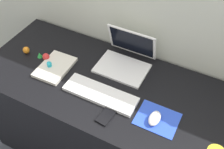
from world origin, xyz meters
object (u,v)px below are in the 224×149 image
notebook_pad (55,67)px  toy_figurine_green (40,55)px  laptop (126,57)px  mouse (155,118)px  cell_phone (107,115)px  toy_figurine_orange (26,50)px  toy_figurine_red (46,57)px  toy_figurine_cyan (49,65)px  keyboard (100,94)px

notebook_pad → toy_figurine_green: toy_figurine_green is taller
laptop → mouse: (0.31, -0.32, -0.03)m
cell_phone → toy_figurine_green: toy_figurine_green is taller
toy_figurine_orange → toy_figurine_red: toy_figurine_red is taller
toy_figurine_green → notebook_pad: bearing=-15.5°
laptop → toy_figurine_cyan: (-0.38, -0.25, -0.03)m
toy_figurine_cyan → toy_figurine_orange: (-0.21, 0.05, -0.01)m
cell_phone → mouse: bearing=26.0°
laptop → keyboard: 0.30m
mouse → toy_figurine_orange: (-0.90, 0.11, 0.00)m
laptop → toy_figurine_red: 0.49m
laptop → mouse: bearing=-45.9°
toy_figurine_red → keyboard: bearing=-12.3°
keyboard → toy_figurine_cyan: 0.37m
keyboard → toy_figurine_red: 0.44m
laptop → cell_phone: 0.41m
keyboard → mouse: bearing=-4.1°
laptop → cell_phone: size_ratio=2.34×
cell_phone → toy_figurine_orange: bearing=170.9°
notebook_pad → toy_figurine_orange: 0.24m
keyboard → cell_phone: (0.10, -0.10, -0.01)m
laptop → toy_figurine_red: laptop is taller
laptop → toy_figurine_cyan: size_ratio=5.58×
mouse → toy_figurine_cyan: bearing=174.6°
laptop → notebook_pad: laptop is taller
cell_phone → notebook_pad: (-0.44, 0.16, 0.01)m
cell_phone → toy_figurine_orange: toy_figurine_orange is taller
toy_figurine_cyan → laptop: bearing=33.3°
cell_phone → toy_figurine_green: size_ratio=3.63×
laptop → notebook_pad: (-0.35, -0.24, -0.04)m
toy_figurine_cyan → toy_figurine_red: 0.08m
toy_figurine_cyan → toy_figurine_green: toy_figurine_cyan is taller
notebook_pad → toy_figurine_cyan: (-0.03, -0.01, 0.02)m
notebook_pad → toy_figurine_red: toy_figurine_red is taller
cell_phone → notebook_pad: size_ratio=0.53×
mouse → toy_figurine_cyan: size_ratio=1.79×
cell_phone → keyboard: bearing=139.9°
notebook_pad → toy_figurine_orange: toy_figurine_orange is taller
cell_phone → toy_figurine_cyan: toy_figurine_cyan is taller
cell_phone → toy_figurine_red: size_ratio=2.71×
toy_figurine_cyan → notebook_pad: bearing=28.6°
toy_figurine_red → mouse: bearing=-8.9°
keyboard → toy_figurine_orange: toy_figurine_orange is taller
mouse → toy_figurine_green: (-0.80, 0.12, -0.00)m
toy_figurine_orange → toy_figurine_red: 0.15m
toy_figurine_cyan → toy_figurine_red: size_ratio=1.14×
toy_figurine_orange → notebook_pad: bearing=-7.7°
keyboard → toy_figurine_cyan: toy_figurine_cyan is taller
toy_figurine_orange → toy_figurine_green: (0.10, 0.01, -0.01)m
keyboard → toy_figurine_green: bearing=168.7°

